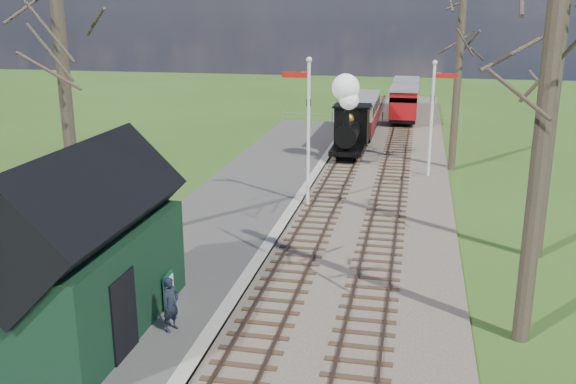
% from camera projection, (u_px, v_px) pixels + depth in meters
% --- Properties ---
extents(distant_hills, '(114.40, 48.00, 22.02)m').
position_uv_depth(distant_hills, '(393.00, 219.00, 76.67)').
color(distant_hills, '#385B23').
rests_on(distant_hills, ground).
extents(ballast_bed, '(8.00, 60.00, 0.10)m').
position_uv_depth(ballast_bed, '(367.00, 173.00, 32.30)').
color(ballast_bed, brown).
rests_on(ballast_bed, ground).
extents(track_near, '(1.60, 60.00, 0.15)m').
position_uv_depth(track_near, '(341.00, 171.00, 32.53)').
color(track_near, brown).
rests_on(track_near, ground).
extents(track_far, '(1.60, 60.00, 0.15)m').
position_uv_depth(track_far, '(393.00, 174.00, 32.03)').
color(track_far, brown).
rests_on(track_far, ground).
extents(platform, '(5.00, 44.00, 0.20)m').
position_uv_depth(platform, '(230.00, 215.00, 25.67)').
color(platform, '#474442').
rests_on(platform, ground).
extents(coping_strip, '(0.40, 44.00, 0.21)m').
position_uv_depth(coping_strip, '(287.00, 218.00, 25.23)').
color(coping_strip, '#B2AD9E').
rests_on(coping_strip, ground).
extents(station_shed, '(3.25, 6.30, 4.78)m').
position_uv_depth(station_shed, '(82.00, 253.00, 15.81)').
color(station_shed, black).
rests_on(station_shed, platform).
extents(semaphore_near, '(1.22, 0.24, 6.22)m').
position_uv_depth(semaphore_near, '(307.00, 122.00, 26.06)').
color(semaphore_near, silver).
rests_on(semaphore_near, ground).
extents(semaphore_far, '(1.22, 0.24, 5.72)m').
position_uv_depth(semaphore_far, '(434.00, 110.00, 30.79)').
color(semaphore_far, silver).
rests_on(semaphore_far, ground).
extents(bare_trees, '(15.51, 22.39, 12.00)m').
position_uv_depth(bare_trees, '(342.00, 105.00, 19.66)').
color(bare_trees, '#382D23').
rests_on(bare_trees, ground).
extents(fence_line, '(12.60, 0.08, 1.00)m').
position_uv_depth(fence_line, '(370.00, 118.00, 45.53)').
color(fence_line, slate).
rests_on(fence_line, ground).
extents(locomotive, '(1.85, 4.32, 4.63)m').
position_uv_depth(locomotive, '(349.00, 121.00, 35.07)').
color(locomotive, black).
rests_on(locomotive, ground).
extents(coach, '(2.16, 7.41, 2.28)m').
position_uv_depth(coach, '(360.00, 114.00, 40.93)').
color(coach, black).
rests_on(coach, ground).
extents(red_carriage_a, '(1.99, 4.93, 2.10)m').
position_uv_depth(red_carriage_a, '(404.00, 104.00, 46.13)').
color(red_carriage_a, black).
rests_on(red_carriage_a, ground).
extents(red_carriage_b, '(1.99, 4.93, 2.10)m').
position_uv_depth(red_carriage_b, '(406.00, 94.00, 51.31)').
color(red_carriage_b, black).
rests_on(red_carriage_b, ground).
extents(sign_board, '(0.14, 0.68, 0.99)m').
position_uv_depth(sign_board, '(169.00, 291.00, 17.37)').
color(sign_board, '#0E4328').
rests_on(sign_board, platform).
extents(bench, '(0.73, 1.37, 0.75)m').
position_uv_depth(bench, '(111.00, 332.00, 15.44)').
color(bench, '#492A1A').
rests_on(bench, platform).
extents(person, '(0.51, 0.61, 1.43)m').
position_uv_depth(person, '(171.00, 304.00, 16.10)').
color(person, black).
rests_on(person, platform).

